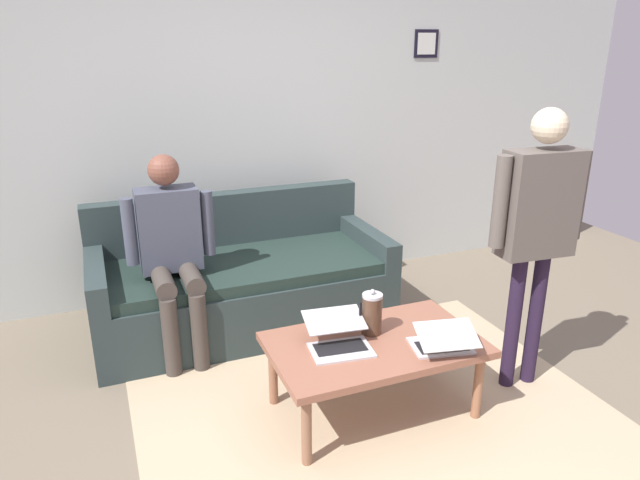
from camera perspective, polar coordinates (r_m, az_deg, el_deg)
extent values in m
plane|color=#746755|center=(3.12, 5.35, -19.09)|extent=(7.68, 7.68, 0.00)
cube|color=tan|center=(3.25, 6.05, -17.27)|extent=(2.49, 2.21, 0.01)
cube|color=#BCC2BD|center=(4.54, -7.03, 11.82)|extent=(7.04, 0.10, 2.70)
cube|color=black|center=(5.06, 10.47, 18.60)|extent=(0.22, 0.02, 0.22)
cube|color=silver|center=(5.05, 10.52, 18.59)|extent=(0.17, 0.00, 0.17)
cube|color=#2A3737|center=(4.10, -7.59, -5.70)|extent=(2.00, 0.91, 0.42)
cube|color=#20302A|center=(3.98, -7.68, -2.56)|extent=(1.76, 0.83, 0.08)
cube|color=#2A3737|center=(4.29, -9.15, 1.68)|extent=(2.00, 0.14, 0.46)
cube|color=#2A3737|center=(4.29, 4.46, 0.01)|extent=(0.12, 0.91, 0.20)
cube|color=#2A3737|center=(3.88, -21.35, -3.41)|extent=(0.12, 0.91, 0.20)
cube|color=#915944|center=(3.10, 5.45, -10.31)|extent=(1.11, 0.67, 0.04)
cylinder|color=#946145|center=(3.26, 15.39, -13.80)|extent=(0.05, 0.05, 0.38)
cylinder|color=#895E45|center=(2.85, -1.34, -18.32)|extent=(0.05, 0.05, 0.38)
cylinder|color=#89594C|center=(3.62, 10.38, -9.77)|extent=(0.05, 0.05, 0.38)
cylinder|color=#8B5A41|center=(3.26, -4.68, -13.01)|extent=(0.05, 0.05, 0.38)
cube|color=silver|center=(3.09, 11.84, -10.21)|extent=(0.34, 0.27, 0.01)
cube|color=black|center=(3.07, 11.97, -10.24)|extent=(0.28, 0.18, 0.00)
cube|color=silver|center=(2.99, 12.48, -9.18)|extent=(0.34, 0.25, 0.08)
cube|color=black|center=(2.99, 12.46, -9.15)|extent=(0.30, 0.22, 0.06)
cube|color=silver|center=(2.99, 2.12, -10.86)|extent=(0.34, 0.25, 0.01)
cube|color=black|center=(3.00, 2.02, -10.57)|extent=(0.28, 0.16, 0.00)
cube|color=silver|center=(3.05, 1.41, -7.91)|extent=(0.34, 0.24, 0.05)
cube|color=black|center=(3.05, 1.43, -7.94)|extent=(0.30, 0.22, 0.04)
cylinder|color=#4C3323|center=(3.13, 5.16, -7.42)|extent=(0.11, 0.11, 0.21)
cylinder|color=#B7B7BC|center=(3.08, 5.22, -5.51)|extent=(0.11, 0.11, 0.02)
sphere|color=#B2B2B7|center=(3.07, 5.24, -5.13)|extent=(0.03, 0.03, 0.03)
cube|color=black|center=(3.09, 4.01, -7.47)|extent=(0.01, 0.01, 0.15)
cylinder|color=#24182F|center=(3.57, 20.54, -7.32)|extent=(0.08, 0.08, 0.81)
cylinder|color=#24182F|center=(3.49, 18.60, -7.74)|extent=(0.08, 0.08, 0.81)
cube|color=#595049|center=(3.29, 20.93, 3.39)|extent=(0.42, 0.21, 0.58)
cylinder|color=#595049|center=(3.43, 24.22, 4.10)|extent=(0.09, 0.09, 0.49)
cylinder|color=#595049|center=(3.14, 17.46, 3.61)|extent=(0.09, 0.09, 0.49)
sphere|color=beige|center=(3.21, 21.82, 10.47)|extent=(0.19, 0.19, 0.19)
cylinder|color=#413934|center=(3.61, -11.86, -8.92)|extent=(0.10, 0.10, 0.50)
cylinder|color=#413934|center=(3.59, -14.55, -9.31)|extent=(0.10, 0.10, 0.50)
cylinder|color=#413934|center=(3.64, -12.70, -3.48)|extent=(0.12, 0.40, 0.12)
cylinder|color=#413934|center=(3.63, -15.35, -3.83)|extent=(0.12, 0.40, 0.12)
cube|color=#454A5A|center=(3.71, -14.76, 1.06)|extent=(0.37, 0.20, 0.52)
cylinder|color=#454A5A|center=(3.69, -11.05, 1.66)|extent=(0.08, 0.08, 0.42)
cylinder|color=#454A5A|center=(3.64, -18.37, 0.76)|extent=(0.08, 0.08, 0.42)
sphere|color=brown|center=(3.62, -15.27, 6.71)|extent=(0.19, 0.19, 0.19)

